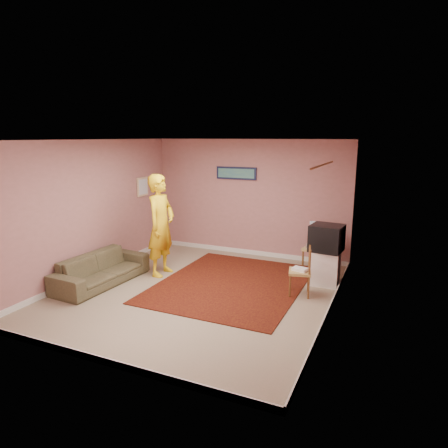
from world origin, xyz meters
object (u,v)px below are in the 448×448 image
at_px(tv_cabinet, 325,267).
at_px(person, 161,225).
at_px(crt_tv, 326,238).
at_px(sofa, 101,269).
at_px(chair_b, 300,266).
at_px(chair_a, 316,243).

bearing_deg(tv_cabinet, person, -166.23).
relative_size(crt_tv, sofa, 0.32).
distance_m(crt_tv, sofa, 4.13).
distance_m(sofa, person, 1.36).
height_order(tv_cabinet, chair_b, chair_b).
xyz_separation_m(crt_tv, chair_b, (-0.30, -0.69, -0.36)).
xyz_separation_m(sofa, person, (0.73, 0.90, 0.71)).
xyz_separation_m(chair_a, chair_b, (-0.02, -1.28, -0.09)).
height_order(sofa, person, person).
bearing_deg(chair_a, sofa, -138.45).
height_order(crt_tv, chair_b, crt_tv).
relative_size(chair_a, sofa, 0.29).
xyz_separation_m(tv_cabinet, crt_tv, (-0.01, 0.00, 0.56)).
distance_m(tv_cabinet, sofa, 4.09).
distance_m(crt_tv, chair_a, 0.70).
distance_m(crt_tv, chair_b, 0.83).
height_order(chair_b, sofa, chair_b).
bearing_deg(crt_tv, chair_a, 122.22).
bearing_deg(crt_tv, chair_b, -107.15).
distance_m(chair_a, person, 3.06).
height_order(tv_cabinet, crt_tv, crt_tv).
bearing_deg(sofa, person, -35.89).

